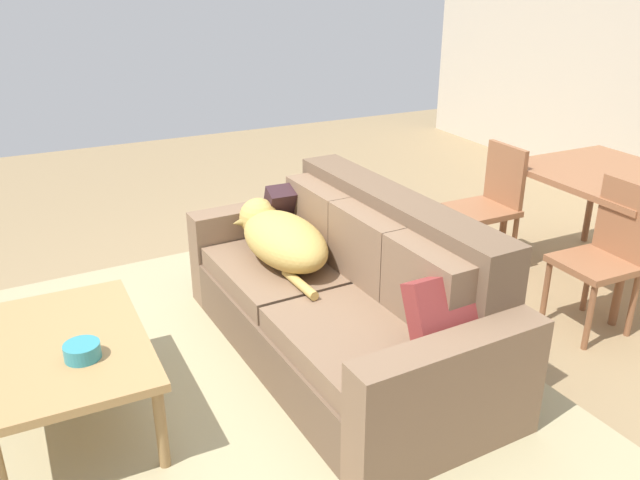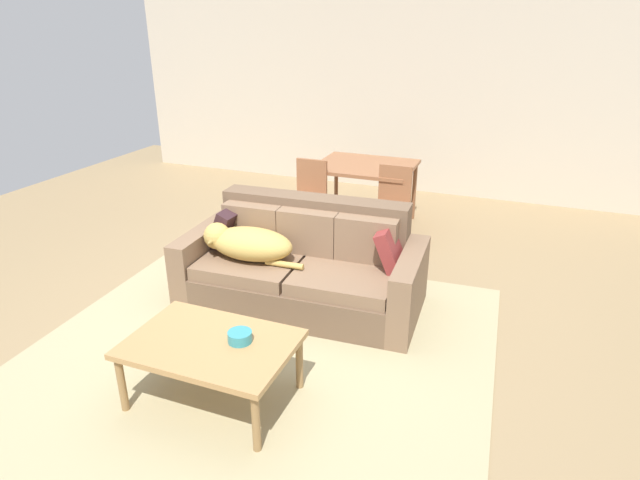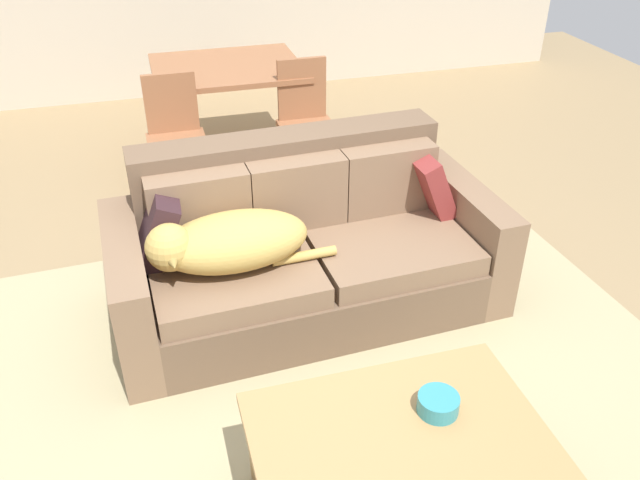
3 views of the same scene
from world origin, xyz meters
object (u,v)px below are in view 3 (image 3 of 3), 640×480
at_px(dining_chair_near_left, 176,133).
at_px(coffee_table, 399,444).
at_px(dog_on_left_cushion, 226,242).
at_px(dining_chair_near_right, 306,117).
at_px(couch, 304,248).
at_px(throw_pillow_by_right_arm, 427,182).
at_px(throw_pillow_by_left_arm, 157,225).
at_px(dining_table, 228,75).
at_px(bowl_on_coffee_table, 438,404).

bearing_deg(dining_chair_near_left, coffee_table, -80.27).
relative_size(dog_on_left_cushion, coffee_table, 0.88).
bearing_deg(dog_on_left_cushion, dining_chair_near_right, 60.46).
height_order(couch, throw_pillow_by_right_arm, couch).
distance_m(dog_on_left_cushion, dining_chair_near_left, 1.62).
height_order(couch, dining_chair_near_right, dining_chair_near_right).
bearing_deg(coffee_table, dining_chair_near_right, 81.74).
distance_m(dog_on_left_cushion, throw_pillow_by_left_arm, 0.38).
bearing_deg(couch, dog_on_left_cushion, -157.82).
distance_m(throw_pillow_by_left_arm, coffee_table, 1.66).
xyz_separation_m(coffee_table, dining_table, (-0.05, 3.48, 0.27)).
height_order(throw_pillow_by_right_arm, dining_table, throw_pillow_by_right_arm).
bearing_deg(bowl_on_coffee_table, dining_chair_near_left, 104.00).
bearing_deg(throw_pillow_by_left_arm, dining_chair_near_right, 51.58).
relative_size(bowl_on_coffee_table, dining_chair_near_right, 0.17).
distance_m(dining_table, dining_chair_near_right, 0.75).
bearing_deg(couch, dining_chair_near_left, 108.37).
xyz_separation_m(dining_chair_near_left, dining_chair_near_right, (0.95, 0.06, -0.01)).
height_order(couch, dining_table, couch).
height_order(dog_on_left_cushion, coffee_table, dog_on_left_cushion).
height_order(dog_on_left_cushion, bowl_on_coffee_table, dog_on_left_cushion).
height_order(bowl_on_coffee_table, dining_table, dining_table).
bearing_deg(throw_pillow_by_right_arm, dog_on_left_cushion, -166.22).
height_order(coffee_table, dining_chair_near_left, dining_chair_near_left).
bearing_deg(dining_chair_near_left, throw_pillow_by_right_arm, -46.20).
relative_size(couch, coffee_table, 1.98).
relative_size(dog_on_left_cushion, dining_chair_near_right, 1.04).
distance_m(throw_pillow_by_left_arm, dining_chair_near_right, 1.86).
distance_m(dining_table, dining_chair_near_left, 0.79).
relative_size(throw_pillow_by_left_arm, dining_chair_near_right, 0.41).
bearing_deg(coffee_table, dining_chair_near_left, 100.29).
relative_size(couch, bowl_on_coffee_table, 13.49).
distance_m(couch, throw_pillow_by_left_arm, 0.80).
height_order(couch, dining_chair_near_left, same).
xyz_separation_m(dining_table, dining_chair_near_right, (0.47, -0.55, -0.19)).
bearing_deg(dog_on_left_cushion, coffee_table, -74.32).
xyz_separation_m(coffee_table, dining_chair_near_right, (0.43, 2.93, 0.09)).
distance_m(coffee_table, dining_table, 3.49).
bearing_deg(dining_table, dining_chair_near_left, -127.73).
height_order(throw_pillow_by_right_arm, dining_chair_near_left, dining_chair_near_left).
bearing_deg(couch, throw_pillow_by_left_arm, 176.24).
bearing_deg(dining_chair_near_right, bowl_on_coffee_table, -94.36).
xyz_separation_m(throw_pillow_by_right_arm, dining_table, (-0.82, 1.94, 0.08)).
height_order(dining_table, dining_chair_near_right, dining_chair_near_right).
xyz_separation_m(dog_on_left_cushion, dining_chair_near_left, (-0.10, 1.62, -0.07)).
relative_size(throw_pillow_by_left_arm, dining_table, 0.32).
xyz_separation_m(throw_pillow_by_left_arm, dining_table, (0.68, 2.01, 0.08)).
distance_m(throw_pillow_by_right_arm, dining_chair_near_left, 1.86).
relative_size(coffee_table, dining_chair_near_right, 1.18).
distance_m(coffee_table, bowl_on_coffee_table, 0.21).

